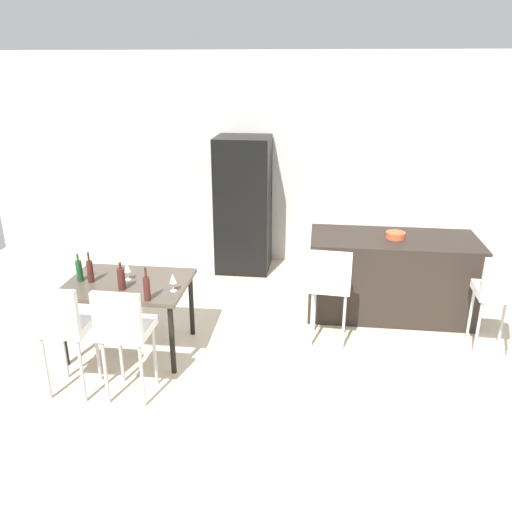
% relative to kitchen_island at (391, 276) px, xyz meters
% --- Properties ---
extents(ground_plane, '(10.00, 10.00, 0.00)m').
position_rel_kitchen_island_xyz_m(ground_plane, '(-0.75, -1.11, -0.46)').
color(ground_plane, beige).
extents(back_wall, '(10.00, 0.12, 2.90)m').
position_rel_kitchen_island_xyz_m(back_wall, '(-0.75, 1.61, 0.99)').
color(back_wall, beige).
rests_on(back_wall, ground_plane).
extents(kitchen_island, '(1.84, 0.83, 0.92)m').
position_rel_kitchen_island_xyz_m(kitchen_island, '(0.00, 0.00, 0.00)').
color(kitchen_island, black).
rests_on(kitchen_island, ground_plane).
extents(bar_chair_left, '(0.43, 0.43, 1.05)m').
position_rel_kitchen_island_xyz_m(bar_chair_left, '(-0.71, -0.80, 0.24)').
color(bar_chair_left, white).
rests_on(bar_chair_left, ground_plane).
extents(bar_chair_middle, '(0.42, 0.42, 1.05)m').
position_rel_kitchen_island_xyz_m(bar_chair_middle, '(0.90, -0.80, 0.24)').
color(bar_chair_middle, white).
rests_on(bar_chair_middle, ground_plane).
extents(dining_table, '(1.18, 0.86, 0.74)m').
position_rel_kitchen_island_xyz_m(dining_table, '(-2.68, -1.15, 0.21)').
color(dining_table, '#4C4238').
rests_on(dining_table, ground_plane).
extents(dining_chair_near, '(0.40, 0.40, 1.05)m').
position_rel_kitchen_island_xyz_m(dining_chair_near, '(-2.94, -1.94, 0.24)').
color(dining_chair_near, white).
rests_on(dining_chair_near, ground_plane).
extents(dining_chair_far, '(0.41, 0.41, 1.05)m').
position_rel_kitchen_island_xyz_m(dining_chair_far, '(-2.41, -1.94, 0.24)').
color(dining_chair_far, white).
rests_on(dining_chair_far, ground_plane).
extents(wine_bottle_near, '(0.07, 0.07, 0.27)m').
position_rel_kitchen_island_xyz_m(wine_bottle_near, '(-2.66, -1.32, 0.39)').
color(wine_bottle_near, '#471E19').
rests_on(wine_bottle_near, dining_table).
extents(wine_bottle_left, '(0.06, 0.06, 0.31)m').
position_rel_kitchen_island_xyz_m(wine_bottle_left, '(-2.35, -1.52, 0.40)').
color(wine_bottle_left, '#471E19').
rests_on(wine_bottle_left, dining_table).
extents(wine_bottle_right, '(0.06, 0.06, 0.28)m').
position_rel_kitchen_island_xyz_m(wine_bottle_right, '(-3.14, -1.18, 0.39)').
color(wine_bottle_right, '#194723').
rests_on(wine_bottle_right, dining_table).
extents(wine_bottle_far, '(0.06, 0.06, 0.31)m').
position_rel_kitchen_island_xyz_m(wine_bottle_far, '(-3.02, -1.19, 0.40)').
color(wine_bottle_far, '#471E19').
rests_on(wine_bottle_far, dining_table).
extents(wine_glass_middle, '(0.07, 0.07, 0.17)m').
position_rel_kitchen_island_xyz_m(wine_glass_middle, '(-2.17, -1.30, 0.40)').
color(wine_glass_middle, silver).
rests_on(wine_glass_middle, dining_table).
extents(wine_glass_end, '(0.07, 0.07, 0.17)m').
position_rel_kitchen_island_xyz_m(wine_glass_end, '(-2.68, -1.10, 0.40)').
color(wine_glass_end, silver).
rests_on(wine_glass_end, dining_table).
extents(refrigerator, '(0.72, 0.68, 1.84)m').
position_rel_kitchen_island_xyz_m(refrigerator, '(-1.87, 1.17, 0.46)').
color(refrigerator, black).
rests_on(refrigerator, ground_plane).
extents(fruit_bowl, '(0.21, 0.21, 0.07)m').
position_rel_kitchen_island_xyz_m(fruit_bowl, '(0.00, -0.02, 0.50)').
color(fruit_bowl, '#C6512D').
rests_on(fruit_bowl, kitchen_island).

